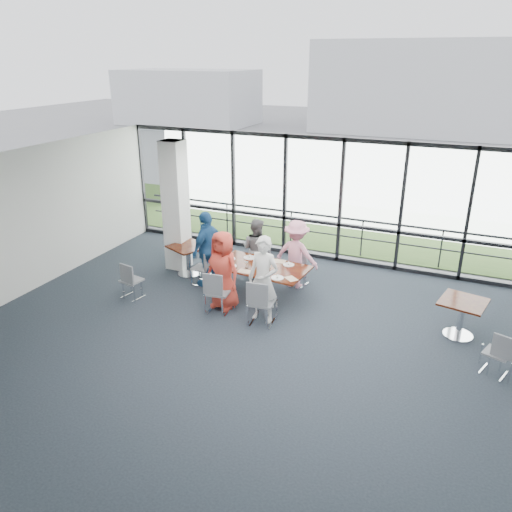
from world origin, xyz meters
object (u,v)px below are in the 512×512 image
at_px(chair_main_nl, 219,292).
at_px(chair_spare_r, 497,353).
at_px(chair_spare_lb, 217,258).
at_px(main_table, 261,271).
at_px(side_table_left, 188,251).
at_px(diner_far_right, 296,254).
at_px(chair_main_end, 202,268).
at_px(chair_spare_la, 132,280).
at_px(chair_main_nr, 262,302).
at_px(diner_far_left, 256,249).
at_px(diner_end, 208,249).
at_px(side_table_right, 463,307).
at_px(diner_near_left, 223,270).
at_px(structural_column, 176,206).
at_px(chair_main_fl, 263,259).
at_px(chair_main_fr, 298,268).
at_px(diner_near_right, 263,280).

relative_size(chair_main_nl, chair_spare_r, 1.13).
relative_size(chair_main_nl, chair_spare_lb, 0.91).
bearing_deg(chair_spare_lb, main_table, 163.24).
xyz_separation_m(side_table_left, diner_far_right, (2.64, 0.41, 0.18)).
height_order(chair_main_end, chair_spare_la, chair_spare_la).
bearing_deg(chair_main_nr, side_table_left, 143.04).
bearing_deg(chair_main_end, diner_far_left, 131.97).
distance_m(diner_far_left, chair_main_end, 1.36).
bearing_deg(diner_end, chair_main_nr, 64.33).
height_order(main_table, side_table_right, same).
height_order(diner_near_left, diner_end, diner_end).
relative_size(side_table_right, diner_far_right, 0.59).
relative_size(structural_column, chair_main_fl, 3.67).
xyz_separation_m(structural_column, chair_main_nl, (2.04, -1.74, -1.14)).
relative_size(side_table_right, diner_far_left, 0.64).
xyz_separation_m(diner_end, chair_main_end, (-0.13, -0.07, -0.48)).
bearing_deg(diner_end, chair_main_nl, 44.73).
bearing_deg(structural_column, chair_main_nl, -40.40).
bearing_deg(chair_main_nr, structural_column, 142.50).
distance_m(diner_near_left, chair_main_nl, 0.46).
relative_size(diner_far_left, chair_main_nl, 1.64).
bearing_deg(side_table_right, chair_main_end, 178.95).
bearing_deg(diner_end, chair_spare_r, 85.97).
xyz_separation_m(chair_main_end, chair_spare_r, (6.30, -1.18, -0.01)).
relative_size(side_table_right, chair_spare_r, 1.18).
bearing_deg(chair_main_fr, side_table_left, 21.51).
relative_size(side_table_left, chair_spare_la, 1.25).
relative_size(diner_near_right, chair_main_fr, 2.19).
relative_size(side_table_right, chair_main_end, 1.15).
bearing_deg(chair_main_nl, chair_main_end, 126.16).
distance_m(chair_spare_lb, chair_spare_r, 6.39).
bearing_deg(chair_main_nl, chair_spare_r, -8.25).
relative_size(diner_end, chair_main_nl, 1.96).
bearing_deg(diner_near_right, diner_far_right, 94.20).
bearing_deg(side_table_left, chair_main_end, -32.21).
height_order(side_table_left, chair_main_nr, chair_main_nr).
distance_m(chair_main_nr, chair_spare_la, 3.10).
bearing_deg(chair_main_fl, diner_end, 60.15).
bearing_deg(diner_far_left, chair_spare_la, 52.15).
height_order(diner_far_left, chair_spare_r, diner_far_left).
height_order(chair_spare_lb, chair_spare_r, chair_spare_lb).
relative_size(structural_column, chair_main_end, 3.87).
height_order(diner_near_left, chair_main_nr, diner_near_left).
bearing_deg(chair_main_nl, side_table_left, 130.82).
xyz_separation_m(main_table, diner_near_right, (0.43, -0.93, 0.26)).
xyz_separation_m(diner_far_left, chair_spare_lb, (-0.89, -0.33, -0.25)).
relative_size(main_table, chair_main_end, 2.55).
distance_m(side_table_right, diner_end, 5.56).
xyz_separation_m(diner_near_left, diner_near_right, (0.99, -0.19, 0.04)).
distance_m(diner_near_left, chair_main_nr, 1.15).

